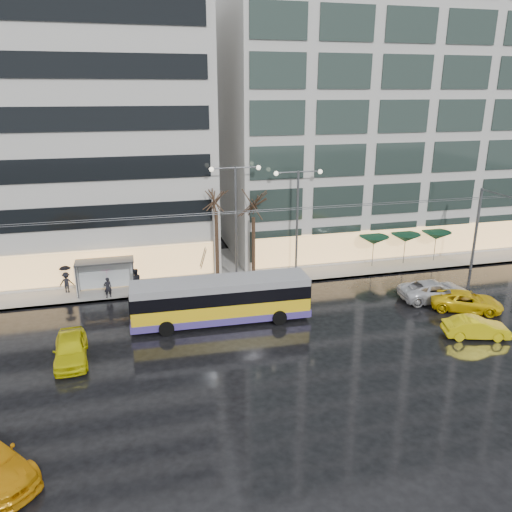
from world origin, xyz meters
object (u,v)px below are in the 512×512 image
object	(u,v)px
street_lamp_near	(236,208)
trolleybus	(221,301)
taxi_a	(71,349)
bus_shelter	(100,269)

from	to	relation	value
street_lamp_near	trolleybus	bearing A→B (deg)	-109.82
taxi_a	trolleybus	bearing A→B (deg)	13.36
trolleybus	street_lamp_near	distance (m)	8.81
trolleybus	bus_shelter	bearing A→B (deg)	138.20
trolleybus	street_lamp_near	size ratio (longest dim) A/B	1.29
bus_shelter	street_lamp_near	bearing A→B (deg)	0.63
taxi_a	street_lamp_near	bearing A→B (deg)	36.52
street_lamp_near	taxi_a	size ratio (longest dim) A/B	2.04
trolleybus	bus_shelter	size ratio (longest dim) A/B	2.77
trolleybus	street_lamp_near	xyz separation A→B (m)	(2.56, 7.11, 4.54)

